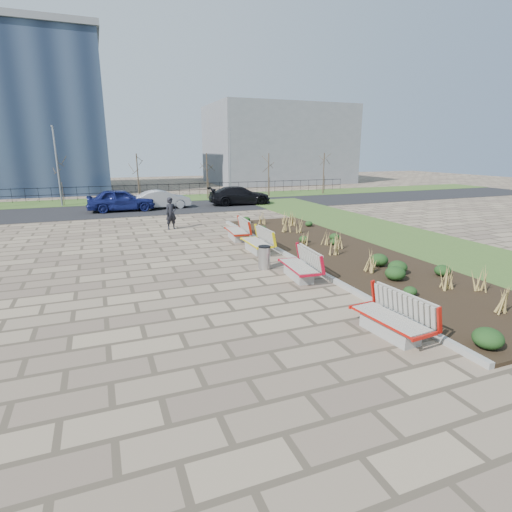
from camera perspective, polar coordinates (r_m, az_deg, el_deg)
name	(u,v)px	position (r m, az deg, el deg)	size (l,w,h in m)	color
ground	(244,323)	(10.50, -1.67, -9.49)	(120.00, 120.00, 0.00)	#86745C
planting_bed	(342,254)	(17.43, 12.23, 0.35)	(4.50, 18.00, 0.10)	black
planting_curb	(293,258)	(16.28, 5.37, -0.31)	(0.16, 18.00, 0.15)	gray
grass_verge_near	(429,245)	(20.41, 23.44, 1.47)	(5.00, 38.00, 0.04)	#33511E
grass_verge_far	(138,200)	(37.39, -16.50, 7.70)	(80.00, 5.00, 0.04)	#33511E
road	(146,209)	(31.47, -15.45, 6.50)	(80.00, 7.00, 0.02)	black
bench_a	(390,316)	(10.14, 18.63, -8.14)	(0.90, 2.10, 1.00)	#B8140C
bench_b	(298,265)	(13.87, 6.09, -1.22)	(0.90, 2.10, 1.00)	#B80C24
bench_c	(256,241)	(17.40, 0.04, 2.19)	(0.90, 2.10, 1.00)	yellow
bench_d	(236,230)	(19.89, -2.82, 3.79)	(0.90, 2.10, 1.00)	#B31B0B
litter_bin	(264,258)	(14.92, 1.21, -0.25)	(0.45, 0.45, 0.86)	#B2B2B7
pedestrian	(171,213)	(22.90, -12.04, 5.97)	(0.65, 0.43, 1.79)	black
car_blue	(121,200)	(30.76, -18.69, 7.60)	(1.90, 4.72, 1.61)	navy
car_silver	(162,199)	(31.30, -13.23, 7.88)	(1.45, 4.16, 1.37)	#939599
car_black	(240,195)	(32.76, -2.33, 8.64)	(2.05, 5.03, 1.46)	black
tree_b	(60,180)	(35.69, -26.26, 9.74)	(1.40, 1.40, 4.00)	#4C3D2D
tree_c	(138,178)	(35.72, -16.51, 10.65)	(1.40, 1.40, 4.00)	#4C3D2D
tree_d	(207,176)	(36.75, -6.99, 11.24)	(1.40, 1.40, 4.00)	#4C3D2D
tree_e	(269,175)	(38.69, 1.81, 11.53)	(1.40, 1.40, 4.00)	#4C3D2D
tree_f	(324,173)	(41.42, 9.62, 11.55)	(1.40, 1.40, 4.00)	#4C3D2D
lamp_west	(57,167)	(35.14, -26.51, 11.30)	(0.24, 0.60, 6.00)	gray
lamp_east	(230,165)	(36.78, -3.75, 12.88)	(0.24, 0.60, 6.00)	gray
railing_fence	(136,191)	(38.81, -16.78, 8.85)	(44.00, 0.10, 1.20)	black
building_grey	(278,145)	(56.04, 3.17, 15.59)	(18.00, 12.00, 10.00)	slate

